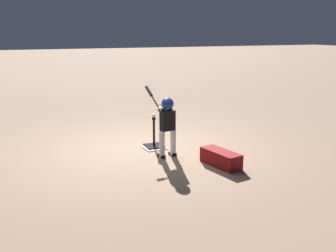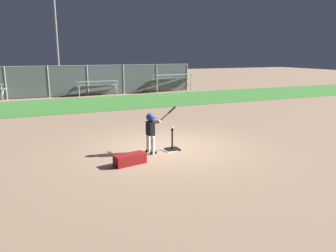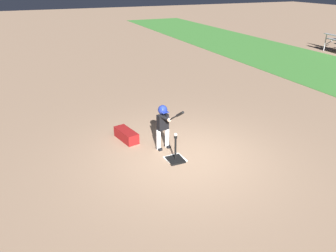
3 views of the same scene
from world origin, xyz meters
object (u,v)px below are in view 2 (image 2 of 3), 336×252
at_px(batting_tee, 172,147).
at_px(baseball, 172,128).
at_px(bleachers_far_right, 168,82).
at_px(batter_child, 151,128).
at_px(equipment_bag, 130,159).
at_px(bleachers_far_left, 96,88).

bearing_deg(batting_tee, baseball, -104.04).
bearing_deg(bleachers_far_right, batter_child, -114.95).
relative_size(batting_tee, baseball, 8.81).
bearing_deg(equipment_bag, batter_child, 27.67).
bearing_deg(batter_child, baseball, 2.04).
xyz_separation_m(batting_tee, batter_child, (-0.67, -0.02, 0.66)).
bearing_deg(bleachers_far_right, bleachers_far_left, -177.26).
distance_m(baseball, bleachers_far_left, 14.24).
xyz_separation_m(batting_tee, bleachers_far_left, (0.54, 14.23, 0.41)).
bearing_deg(equipment_bag, baseball, 13.89).
xyz_separation_m(batting_tee, equipment_bag, (-1.54, -0.75, 0.05)).
bearing_deg(baseball, batter_child, -177.96).
height_order(batting_tee, bleachers_far_right, bleachers_far_right).
relative_size(batting_tee, batter_child, 0.50).
bearing_deg(bleachers_far_left, batter_child, -94.83).
xyz_separation_m(batting_tee, baseball, (-0.00, -0.00, 0.60)).
bearing_deg(batting_tee, bleachers_far_right, 67.22).
bearing_deg(bleachers_far_right, batting_tee, -112.78).
height_order(batting_tee, equipment_bag, batting_tee).
bearing_deg(baseball, batting_tee, 75.96).
relative_size(batting_tee, equipment_bag, 0.78).
distance_m(bleachers_far_right, equipment_bag, 17.05).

